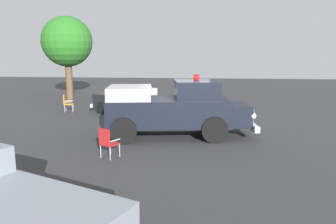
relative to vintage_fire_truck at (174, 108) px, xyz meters
name	(u,v)px	position (x,y,z in m)	size (l,w,h in m)	color
ground_plane	(180,134)	(-0.22, -0.47, -1.20)	(60.00, 60.00, 0.00)	#333335
vintage_fire_truck	(174,108)	(0.00, 0.00, 0.00)	(6.20, 3.07, 2.59)	black
classic_hot_rod	(131,101)	(2.83, -4.82, -0.45)	(4.73, 3.51, 1.46)	black
lawn_chair_near_truck	(151,96)	(2.18, -8.09, -0.61)	(0.68, 0.68, 1.02)	#B7BABF
lawn_chair_by_car	(67,102)	(6.69, -5.02, -0.61)	(0.60, 0.61, 1.02)	#B7BABF
lawn_chair_spare	(107,141)	(1.96, 3.00, -0.61)	(0.67, 0.67, 1.02)	#B7BABF
spectator_seated	(149,94)	(2.26, -7.98, -0.50)	(0.61, 0.65, 1.29)	#383842
oak_tree_left	(67,42)	(8.56, -10.08, 2.98)	(3.63, 3.63, 6.03)	brown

